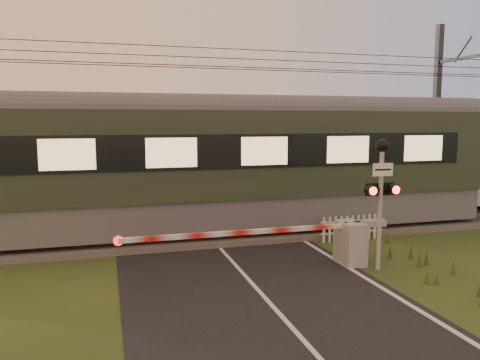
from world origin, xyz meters
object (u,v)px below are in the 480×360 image
object	(u,v)px
crossing_signal	(381,181)
catenary_mast	(437,115)
boom_gate	(339,241)
picket_fence	(352,228)
train	(472,156)

from	to	relation	value
crossing_signal	catenary_mast	size ratio (longest dim) A/B	0.43
boom_gate	picket_fence	bearing A→B (deg)	53.24
crossing_signal	catenary_mast	bearing A→B (deg)	44.39
boom_gate	catenary_mast	distance (m)	10.67
train	crossing_signal	distance (m)	8.45
picket_fence	boom_gate	bearing A→B (deg)	-126.76
catenary_mast	boom_gate	bearing A→B (deg)	-141.30
train	picket_fence	world-z (taller)	train
catenary_mast	crossing_signal	bearing A→B (deg)	-135.61
picket_fence	catenary_mast	world-z (taller)	catenary_mast
picket_fence	catenary_mast	size ratio (longest dim) A/B	0.28
boom_gate	crossing_signal	world-z (taller)	crossing_signal
boom_gate	crossing_signal	xyz separation A→B (m)	(0.80, -0.62, 1.66)
train	picket_fence	xyz separation A→B (m)	(-6.17, -1.89, -2.03)
boom_gate	picket_fence	xyz separation A→B (m)	(1.64, 2.19, -0.23)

